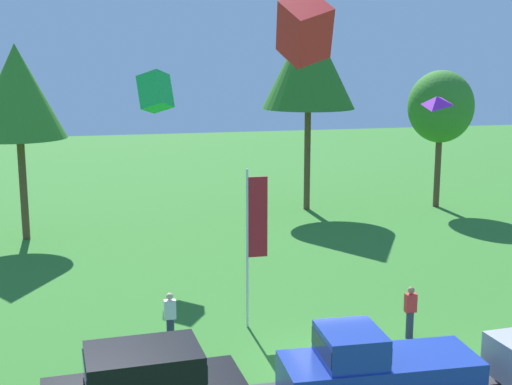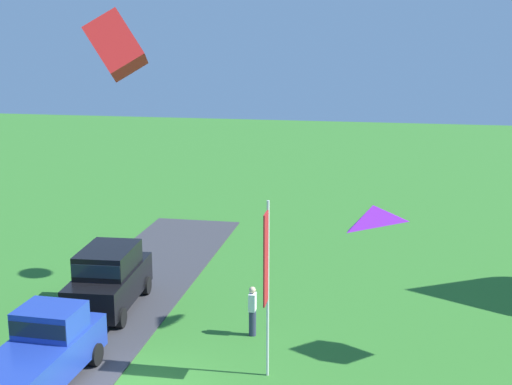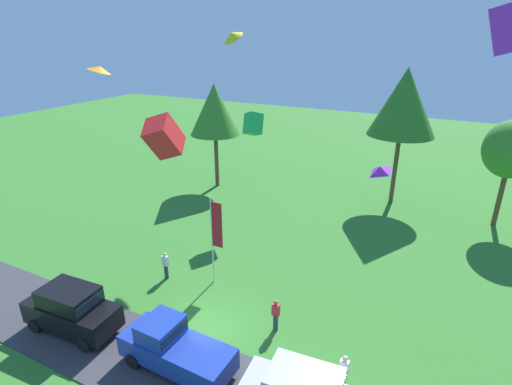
{
  "view_description": "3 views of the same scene",
  "coord_description": "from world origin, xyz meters",
  "px_view_note": "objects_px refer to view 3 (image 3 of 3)",
  "views": [
    {
      "loc": [
        -6.64,
        -18.33,
        9.03
      ],
      "look_at": [
        -0.77,
        6.92,
        3.84
      ],
      "focal_mm": 50.0,
      "sensor_mm": 36.0,
      "label": 1
    },
    {
      "loc": [
        17.12,
        6.71,
        10.04
      ],
      "look_at": [
        -0.11,
        3.49,
        5.94
      ],
      "focal_mm": 50.0,
      "sensor_mm": 36.0,
      "label": 2
    },
    {
      "loc": [
        9.08,
        -12.85,
        13.42
      ],
      "look_at": [
        -0.7,
        6.64,
        4.65
      ],
      "focal_mm": 28.0,
      "sensor_mm": 36.0,
      "label": 3
    }
  ],
  "objects_px": {
    "kite_box_trailing_tail": "(512,28)",
    "kite_box_high_right": "(164,137)",
    "car_pickup_mid_row": "(173,346)",
    "tree_far_right": "(215,110)",
    "kite_delta_mid_center": "(99,69)",
    "person_watching_sky": "(344,373)",
    "kite_delta_high_left": "(232,35)",
    "car_suv_far_end": "(71,308)",
    "person_on_lawn": "(166,265)",
    "person_beside_suv": "(276,315)",
    "tree_left_of_center": "(512,150)",
    "kite_diamond_topmost": "(380,170)",
    "flag_banner": "(215,230)",
    "kite_box_low_drifter": "(253,124)",
    "tree_far_left": "(404,102)"
  },
  "relations": [
    {
      "from": "kite_delta_mid_center",
      "to": "kite_box_trailing_tail",
      "type": "relative_size",
      "value": 1.01
    },
    {
      "from": "person_beside_suv",
      "to": "car_suv_far_end",
      "type": "bearing_deg",
      "value": -153.45
    },
    {
      "from": "tree_far_right",
      "to": "flag_banner",
      "type": "height_order",
      "value": "tree_far_right"
    },
    {
      "from": "tree_far_right",
      "to": "person_watching_sky",
      "type": "bearing_deg",
      "value": -46.26
    },
    {
      "from": "person_watching_sky",
      "to": "kite_delta_high_left",
      "type": "relative_size",
      "value": 1.2
    },
    {
      "from": "person_watching_sky",
      "to": "kite_delta_high_left",
      "type": "xyz_separation_m",
      "value": [
        -12.21,
        12.98,
        12.34
      ]
    },
    {
      "from": "kite_delta_mid_center",
      "to": "kite_delta_high_left",
      "type": "height_order",
      "value": "kite_delta_high_left"
    },
    {
      "from": "car_suv_far_end",
      "to": "kite_delta_high_left",
      "type": "height_order",
      "value": "kite_delta_high_left"
    },
    {
      "from": "car_pickup_mid_row",
      "to": "kite_box_high_right",
      "type": "xyz_separation_m",
      "value": [
        -1.27,
        2.11,
        8.43
      ]
    },
    {
      "from": "person_on_lawn",
      "to": "flag_banner",
      "type": "bearing_deg",
      "value": 18.38
    },
    {
      "from": "car_pickup_mid_row",
      "to": "kite_delta_mid_center",
      "type": "relative_size",
      "value": 3.93
    },
    {
      "from": "kite_box_low_drifter",
      "to": "car_pickup_mid_row",
      "type": "bearing_deg",
      "value": -75.48
    },
    {
      "from": "car_suv_far_end",
      "to": "kite_diamond_topmost",
      "type": "height_order",
      "value": "kite_diamond_topmost"
    },
    {
      "from": "car_suv_far_end",
      "to": "person_on_lawn",
      "type": "distance_m",
      "value": 5.63
    },
    {
      "from": "person_beside_suv",
      "to": "person_on_lawn",
      "type": "distance_m",
      "value": 7.58
    },
    {
      "from": "kite_box_trailing_tail",
      "to": "car_pickup_mid_row",
      "type": "bearing_deg",
      "value": -159.55
    },
    {
      "from": "tree_far_right",
      "to": "kite_box_low_drifter",
      "type": "height_order",
      "value": "tree_far_right"
    },
    {
      "from": "person_on_lawn",
      "to": "kite_box_low_drifter",
      "type": "distance_m",
      "value": 11.87
    },
    {
      "from": "kite_box_low_drifter",
      "to": "kite_diamond_topmost",
      "type": "relative_size",
      "value": 1.52
    },
    {
      "from": "tree_far_right",
      "to": "kite_delta_mid_center",
      "type": "height_order",
      "value": "kite_delta_mid_center"
    },
    {
      "from": "person_beside_suv",
      "to": "person_on_lawn",
      "type": "xyz_separation_m",
      "value": [
        -7.49,
        1.14,
        0.0
      ]
    },
    {
      "from": "tree_left_of_center",
      "to": "flag_banner",
      "type": "bearing_deg",
      "value": -132.97
    },
    {
      "from": "flag_banner",
      "to": "kite_box_high_right",
      "type": "bearing_deg",
      "value": -84.53
    },
    {
      "from": "tree_left_of_center",
      "to": "tree_far_left",
      "type": "bearing_deg",
      "value": 172.28
    },
    {
      "from": "car_suv_far_end",
      "to": "person_beside_suv",
      "type": "distance_m",
      "value": 9.72
    },
    {
      "from": "kite_box_low_drifter",
      "to": "kite_box_trailing_tail",
      "type": "bearing_deg",
      "value": -39.3
    },
    {
      "from": "kite_box_low_drifter",
      "to": "person_watching_sky",
      "type": "bearing_deg",
      "value": -50.74
    },
    {
      "from": "tree_left_of_center",
      "to": "kite_box_trailing_tail",
      "type": "xyz_separation_m",
      "value": [
        -2.89,
        -18.05,
        7.71
      ]
    },
    {
      "from": "person_watching_sky",
      "to": "tree_far_right",
      "type": "height_order",
      "value": "tree_far_right"
    },
    {
      "from": "kite_box_high_right",
      "to": "kite_delta_high_left",
      "type": "xyz_separation_m",
      "value": [
        -4.18,
        12.95,
        3.68
      ]
    },
    {
      "from": "car_suv_far_end",
      "to": "kite_box_low_drifter",
      "type": "distance_m",
      "value": 16.68
    },
    {
      "from": "person_beside_suv",
      "to": "kite_box_trailing_tail",
      "type": "xyz_separation_m",
      "value": [
        7.09,
        -0.31,
        12.65
      ]
    },
    {
      "from": "flag_banner",
      "to": "kite_diamond_topmost",
      "type": "relative_size",
      "value": 5.44
    },
    {
      "from": "car_pickup_mid_row",
      "to": "person_watching_sky",
      "type": "distance_m",
      "value": 7.08
    },
    {
      "from": "car_suv_far_end",
      "to": "person_on_lawn",
      "type": "xyz_separation_m",
      "value": [
        1.2,
        5.48,
        -0.42
      ]
    },
    {
      "from": "person_beside_suv",
      "to": "flag_banner",
      "type": "height_order",
      "value": "flag_banner"
    },
    {
      "from": "car_pickup_mid_row",
      "to": "tree_far_left",
      "type": "bearing_deg",
      "value": 76.96
    },
    {
      "from": "person_on_lawn",
      "to": "kite_box_high_right",
      "type": "relative_size",
      "value": 1.18
    },
    {
      "from": "kite_box_low_drifter",
      "to": "kite_delta_high_left",
      "type": "relative_size",
      "value": 1.05
    },
    {
      "from": "car_suv_far_end",
      "to": "person_watching_sky",
      "type": "xyz_separation_m",
      "value": [
        12.52,
        2.37,
        -0.42
      ]
    },
    {
      "from": "kite_box_trailing_tail",
      "to": "car_suv_far_end",
      "type": "bearing_deg",
      "value": -165.65
    },
    {
      "from": "tree_far_right",
      "to": "flag_banner",
      "type": "xyz_separation_m",
      "value": [
        8.32,
        -13.42,
        -3.74
      ]
    },
    {
      "from": "flag_banner",
      "to": "kite_diamond_topmost",
      "type": "xyz_separation_m",
      "value": [
        7.79,
        3.02,
        3.78
      ]
    },
    {
      "from": "car_pickup_mid_row",
      "to": "kite_box_low_drifter",
      "type": "distance_m",
      "value": 16.84
    },
    {
      "from": "kite_delta_mid_center",
      "to": "kite_box_trailing_tail",
      "type": "height_order",
      "value": "kite_box_trailing_tail"
    },
    {
      "from": "kite_box_trailing_tail",
      "to": "kite_box_high_right",
      "type": "bearing_deg",
      "value": -171.8
    },
    {
      "from": "kite_box_high_right",
      "to": "kite_diamond_topmost",
      "type": "distance_m",
      "value": 10.5
    },
    {
      "from": "tree_left_of_center",
      "to": "kite_diamond_topmost",
      "type": "distance_m",
      "value": 14.39
    },
    {
      "from": "person_watching_sky",
      "to": "kite_box_low_drifter",
      "type": "relative_size",
      "value": 1.15
    },
    {
      "from": "tree_left_of_center",
      "to": "kite_box_low_drifter",
      "type": "bearing_deg",
      "value": -158.51
    }
  ]
}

